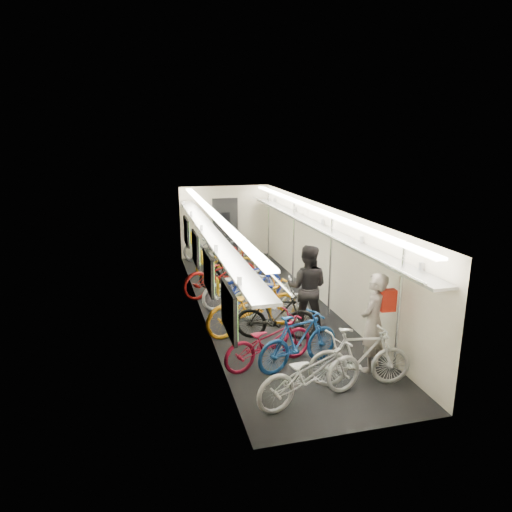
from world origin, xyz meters
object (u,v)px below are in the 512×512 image
bicycle_0 (311,373)px  passenger_near (373,322)px  passenger_mid (307,287)px  bicycle_1 (299,341)px  backpack (388,300)px

bicycle_0 → passenger_near: (1.40, 0.71, 0.39)m
passenger_mid → bicycle_0: bearing=97.5°
bicycle_0 → passenger_mid: 2.86m
bicycle_0 → bicycle_1: 1.10m
passenger_near → backpack: (0.21, -0.06, 0.40)m
passenger_near → passenger_mid: size_ratio=0.96×
bicycle_1 → passenger_near: 1.32m
bicycle_0 → bicycle_1: size_ratio=1.11×
bicycle_0 → bicycle_1: bicycle_1 is taller
bicycle_1 → backpack: size_ratio=4.44×
bicycle_0 → backpack: size_ratio=4.91×
passenger_near → bicycle_0: bearing=-13.8°
bicycle_0 → backpack: 1.91m
passenger_near → backpack: bearing=122.7°
bicycle_0 → passenger_mid: (0.92, 2.67, 0.42)m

